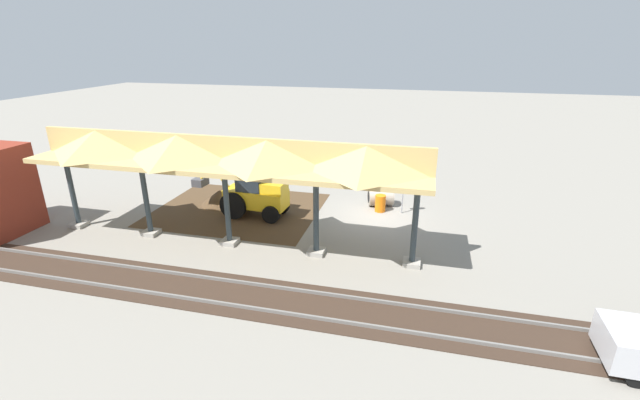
{
  "coord_description": "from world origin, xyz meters",
  "views": [
    {
      "loc": [
        -2.1,
        20.67,
        8.63
      ],
      "look_at": [
        2.38,
        2.6,
        1.6
      ],
      "focal_mm": 24.0,
      "sensor_mm": 36.0,
      "label": 1
    }
  ],
  "objects_px": {
    "stop_sign": "(403,186)",
    "traffic_barrel": "(380,203)",
    "backhoe": "(253,192)",
    "concrete_pipe": "(381,197)"
  },
  "relations": [
    {
      "from": "traffic_barrel",
      "to": "concrete_pipe",
      "type": "bearing_deg",
      "value": -84.33
    },
    {
      "from": "stop_sign",
      "to": "backhoe",
      "type": "bearing_deg",
      "value": 16.06
    },
    {
      "from": "traffic_barrel",
      "to": "stop_sign",
      "type": "bearing_deg",
      "value": -179.3
    },
    {
      "from": "stop_sign",
      "to": "backhoe",
      "type": "distance_m",
      "value": 7.74
    },
    {
      "from": "stop_sign",
      "to": "backhoe",
      "type": "relative_size",
      "value": 0.41
    },
    {
      "from": "traffic_barrel",
      "to": "backhoe",
      "type": "bearing_deg",
      "value": 18.65
    },
    {
      "from": "concrete_pipe",
      "to": "traffic_barrel",
      "type": "height_order",
      "value": "concrete_pipe"
    },
    {
      "from": "stop_sign",
      "to": "traffic_barrel",
      "type": "xyz_separation_m",
      "value": [
        1.14,
        0.01,
        -1.06
      ]
    },
    {
      "from": "backhoe",
      "to": "stop_sign",
      "type": "bearing_deg",
      "value": -163.94
    },
    {
      "from": "stop_sign",
      "to": "traffic_barrel",
      "type": "height_order",
      "value": "stop_sign"
    }
  ]
}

